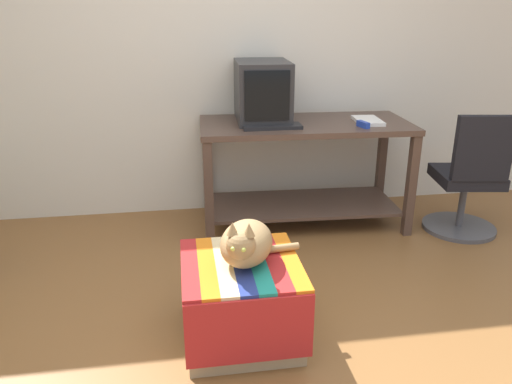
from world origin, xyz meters
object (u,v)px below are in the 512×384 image
keyboard (272,126)px  ottoman_with_blanket (241,300)px  tv_monitor (262,92)px  office_chair (469,182)px  stapler (363,124)px  desk (304,155)px  cat (246,243)px  book (368,121)px

keyboard → ottoman_with_blanket: 1.37m
tv_monitor → keyboard: size_ratio=1.31×
office_chair → stapler: (-0.76, 0.15, 0.41)m
desk → cat: desk is taller
desk → office_chair: 1.18m
desk → keyboard: 0.40m
ottoman_with_blanket → desk: bearing=64.5°
stapler → desk: bearing=133.9°
keyboard → ottoman_with_blanket: size_ratio=0.67×
keyboard → cat: keyboard is taller
tv_monitor → ottoman_with_blanket: tv_monitor is taller
keyboard → cat: bearing=-105.6°
book → office_chair: bearing=-19.2°
desk → tv_monitor: 0.55m
tv_monitor → ottoman_with_blanket: bearing=-101.0°
desk → keyboard: keyboard is taller
cat → keyboard: bearing=92.4°
book → ottoman_with_blanket: bearing=-126.3°
desk → book: 0.51m
book → ottoman_with_blanket: (-1.07, -1.26, -0.58)m
tv_monitor → office_chair: tv_monitor is taller
ottoman_with_blanket → office_chair: bearing=29.0°
cat → office_chair: 1.98m
tv_monitor → book: tv_monitor is taller
cat → ottoman_with_blanket: bearing=-168.6°
book → office_chair: size_ratio=0.32×
book → stapler: size_ratio=2.62×
keyboard → book: bearing=6.2°
desk → stapler: bearing=-28.7°
desk → ottoman_with_blanket: (-0.63, -1.33, -0.32)m
book → cat: bearing=-125.6°
book → keyboard: bearing=-170.0°
ottoman_with_blanket → office_chair: 2.00m
cat → tv_monitor: bearing=96.0°
ottoman_with_blanket → stapler: (0.99, 1.12, 0.59)m
cat → office_chair: office_chair is taller
tv_monitor → ottoman_with_blanket: (-0.34, -1.43, -0.77)m
keyboard → stapler: (0.62, -0.07, 0.01)m
book → ottoman_with_blanket: 1.75m
keyboard → office_chair: office_chair is taller
office_chair → stapler: size_ratio=8.09×
desk → stapler: (0.35, -0.21, 0.26)m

